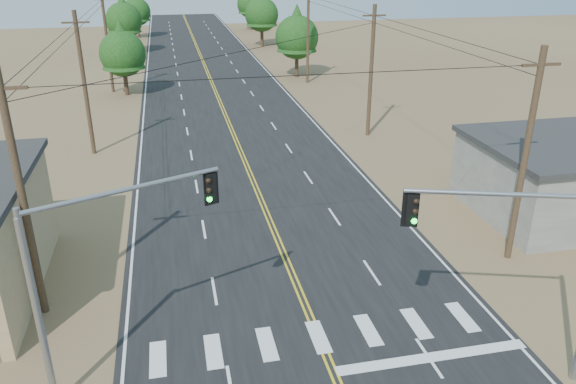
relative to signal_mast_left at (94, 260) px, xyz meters
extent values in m
cube|color=black|center=(7.51, 22.83, -4.79)|extent=(15.00, 200.00, 0.02)
cylinder|color=#4C3826|center=(-2.99, 4.83, 0.20)|extent=(0.30, 0.30, 10.00)
cube|color=#4C3826|center=(-2.99, 4.83, 4.40)|extent=(1.80, 0.12, 0.12)
cylinder|color=#4C3826|center=(-2.99, 24.83, 0.20)|extent=(0.30, 0.30, 10.00)
cube|color=#4C3826|center=(-2.99, 24.83, 4.40)|extent=(1.80, 0.12, 0.12)
cylinder|color=#4C3826|center=(-2.99, 44.83, 0.20)|extent=(0.30, 0.30, 10.00)
cylinder|color=#4C3826|center=(18.01, 4.83, 0.20)|extent=(0.30, 0.30, 10.00)
cube|color=#4C3826|center=(18.01, 4.83, 4.40)|extent=(1.80, 0.12, 0.12)
cylinder|color=#4C3826|center=(18.01, 24.83, 0.20)|extent=(0.30, 0.30, 10.00)
cube|color=#4C3826|center=(18.01, 24.83, 4.40)|extent=(1.80, 0.12, 0.12)
cylinder|color=#4C3826|center=(18.01, 44.83, 0.20)|extent=(0.30, 0.30, 10.00)
cylinder|color=gray|center=(-1.71, -0.70, -1.43)|extent=(0.23, 0.23, 6.75)
cylinder|color=gray|center=(-1.71, -0.70, 1.95)|extent=(0.17, 0.17, 0.58)
cylinder|color=gray|center=(1.18, 0.49, 2.04)|extent=(5.84, 2.52, 0.15)
cube|color=black|center=(3.80, 1.56, 1.42)|extent=(0.42, 0.40, 1.06)
sphere|color=black|center=(3.74, 1.40, 1.75)|extent=(0.19, 0.19, 0.19)
sphere|color=black|center=(3.74, 1.40, 1.42)|extent=(0.19, 0.19, 0.19)
sphere|color=#0CE533|center=(3.74, 1.40, 1.08)|extent=(0.19, 0.19, 0.19)
cylinder|color=gray|center=(12.51, -2.22, 1.99)|extent=(6.05, 2.05, 0.15)
cube|color=black|center=(9.78, -1.35, 1.37)|extent=(0.41, 0.37, 1.05)
sphere|color=black|center=(9.83, -1.52, 1.71)|extent=(0.19, 0.19, 0.19)
sphere|color=black|center=(9.83, -1.52, 1.37)|extent=(0.19, 0.19, 0.19)
sphere|color=#0CE533|center=(9.83, -1.52, 1.04)|extent=(0.19, 0.19, 0.19)
cylinder|color=#3F2D1E|center=(-1.49, 42.96, -3.44)|extent=(0.43, 0.43, 2.72)
cone|color=#144012|center=(-1.49, 42.96, 0.34)|extent=(4.23, 4.23, 4.84)
sphere|color=#144012|center=(-1.49, 42.96, -0.64)|extent=(4.54, 4.54, 4.54)
cylinder|color=#3F2D1E|center=(-2.67, 69.13, -3.30)|extent=(0.42, 0.42, 3.01)
cone|color=#144012|center=(-2.67, 69.13, 0.88)|extent=(4.67, 4.67, 5.34)
sphere|color=#144012|center=(-2.67, 69.13, -0.21)|extent=(5.01, 5.01, 5.01)
cylinder|color=#3F2D1E|center=(-1.49, 85.58, -3.41)|extent=(0.43, 0.43, 2.77)
cone|color=#144012|center=(-1.49, 85.58, 0.44)|extent=(4.31, 4.31, 4.93)
sphere|color=#144012|center=(-1.49, 85.58, -0.56)|extent=(4.62, 4.62, 4.62)
cylinder|color=#3F2D1E|center=(17.54, 48.16, -3.32)|extent=(0.43, 0.43, 2.96)
cone|color=#144012|center=(17.54, 48.16, 0.78)|extent=(4.60, 4.60, 5.26)
sphere|color=#144012|center=(17.54, 48.16, -0.28)|extent=(4.93, 4.93, 4.93)
cylinder|color=#3F2D1E|center=(17.53, 72.10, -3.26)|extent=(0.50, 0.50, 3.07)
cone|color=#144012|center=(17.53, 72.10, 1.00)|extent=(4.77, 4.77, 5.46)
sphere|color=#144012|center=(17.53, 72.10, -0.11)|extent=(5.12, 5.12, 5.12)
cylinder|color=#3F2D1E|center=(18.83, 91.62, -3.29)|extent=(0.47, 0.47, 3.01)
sphere|color=#144012|center=(18.83, 91.62, -0.20)|extent=(5.02, 5.02, 5.02)
camera|label=1|loc=(2.69, -16.01, 8.75)|focal=35.00mm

